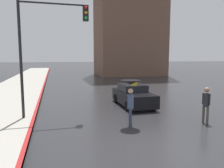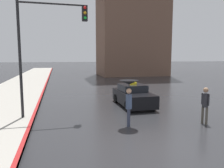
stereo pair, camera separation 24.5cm
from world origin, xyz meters
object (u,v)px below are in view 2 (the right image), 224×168
pedestrian_with_umbrella (129,91)px  pedestrian_man (205,102)px  taxi (133,96)px  traffic_light (46,37)px

pedestrian_with_umbrella → pedestrian_man: pedestrian_with_umbrella is taller
pedestrian_man → taxi: bearing=-176.5°
pedestrian_man → traffic_light: 8.61m
taxi → pedestrian_with_umbrella: 4.62m
pedestrian_man → traffic_light: bearing=-130.2°
pedestrian_man → traffic_light: (-7.46, 2.81, 3.25)m
traffic_light → pedestrian_with_umbrella: bearing=-30.8°
pedestrian_man → pedestrian_with_umbrella: bearing=-118.5°
taxi → pedestrian_with_umbrella: size_ratio=1.91×
taxi → traffic_light: traffic_light is taller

